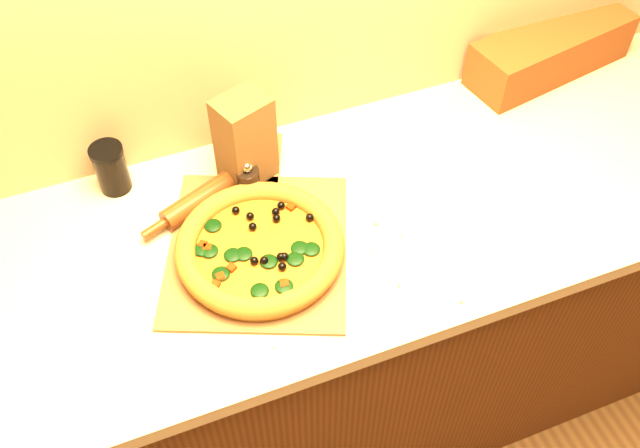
# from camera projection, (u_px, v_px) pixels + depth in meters

# --- Properties ---
(cabinet) EXTENTS (2.80, 0.65, 0.86)m
(cabinet) POSITION_uv_depth(u_px,v_px,m) (322.00, 335.00, 1.91)
(cabinet) COLOR #43230E
(cabinet) RESTS_ON ground
(countertop) EXTENTS (2.84, 0.68, 0.04)m
(countertop) POSITION_uv_depth(u_px,v_px,m) (323.00, 228.00, 1.57)
(countertop) COLOR #C5B59A
(countertop) RESTS_ON cabinet
(pizza_peel) EXTENTS (0.50, 0.60, 0.01)m
(pizza_peel) POSITION_uv_depth(u_px,v_px,m) (258.00, 242.00, 1.51)
(pizza_peel) COLOR brown
(pizza_peel) RESTS_ON countertop
(pizza) EXTENTS (0.35, 0.35, 0.05)m
(pizza) POSITION_uv_depth(u_px,v_px,m) (260.00, 248.00, 1.47)
(pizza) COLOR #AE722B
(pizza) RESTS_ON pizza_peel
(bottle_cap) EXTENTS (0.03, 0.03, 0.01)m
(bottle_cap) POSITION_uv_depth(u_px,v_px,m) (334.00, 247.00, 1.51)
(bottle_cap) COLOR black
(bottle_cap) RESTS_ON countertop
(pepper_grinder) EXTENTS (0.05, 0.05, 0.10)m
(pepper_grinder) POSITION_uv_depth(u_px,v_px,m) (248.00, 181.00, 1.58)
(pepper_grinder) COLOR black
(pepper_grinder) RESTS_ON countertop
(rolling_pin) EXTENTS (0.34, 0.16, 0.05)m
(rolling_pin) POSITION_uv_depth(u_px,v_px,m) (211.00, 192.00, 1.58)
(rolling_pin) COLOR #50240D
(rolling_pin) RESTS_ON countertop
(bread_bag) EXTENTS (0.47, 0.23, 0.12)m
(bread_bag) POSITION_uv_depth(u_px,v_px,m) (551.00, 50.00, 1.85)
(bread_bag) COLOR brown
(bread_bag) RESTS_ON countertop
(paper_bag) EXTENTS (0.14, 0.12, 0.22)m
(paper_bag) POSITION_uv_depth(u_px,v_px,m) (245.00, 140.00, 1.56)
(paper_bag) COLOR brown
(paper_bag) RESTS_ON countertop
(dark_jar) EXTENTS (0.07, 0.07, 0.12)m
(dark_jar) POSITION_uv_depth(u_px,v_px,m) (111.00, 168.00, 1.58)
(dark_jar) COLOR black
(dark_jar) RESTS_ON countertop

